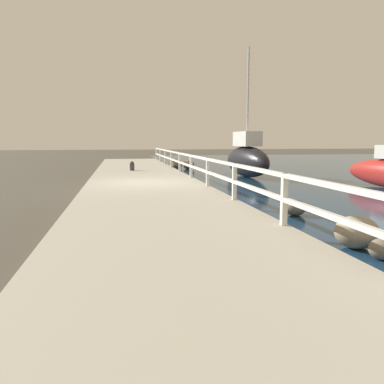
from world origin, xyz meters
TOP-DOWN VIEW (x-y plane):
  - ground_plane at (0.00, 0.00)m, footprint 120.00×120.00m
  - dock_walkway at (0.00, 0.00)m, footprint 4.15×36.00m
  - railing at (1.97, -0.00)m, footprint 0.10×32.50m
  - boulder_mid_strip at (2.78, 11.78)m, footprint 0.68×0.62m
  - boulder_upstream at (2.69, 9.85)m, footprint 0.64×0.57m
  - boulder_water_edge at (2.89, -8.79)m, footprint 0.42×0.38m
  - boulder_downstream at (3.11, -5.52)m, footprint 0.50×0.45m
  - boulder_near_dock at (3.26, 9.09)m, footprint 0.74×0.67m
  - boulder_far_strip at (2.87, -8.18)m, footprint 0.72×0.65m
  - mooring_bollard at (-0.27, 5.64)m, footprint 0.24×0.24m
  - sailboat_black at (5.13, 3.71)m, footprint 1.34×4.68m

SIDE VIEW (x-z plane):
  - ground_plane at x=0.00m, z-range 0.00..0.00m
  - dock_walkway at x=0.00m, z-range 0.00..0.24m
  - boulder_water_edge at x=2.89m, z-range 0.00..0.32m
  - boulder_downstream at x=3.11m, z-range 0.00..0.37m
  - boulder_upstream at x=2.69m, z-range 0.00..0.48m
  - boulder_mid_strip at x=2.78m, z-range 0.00..0.51m
  - boulder_far_strip at x=2.87m, z-range 0.00..0.54m
  - boulder_near_dock at x=3.26m, z-range 0.00..0.55m
  - mooring_bollard at x=-0.27m, z-range 0.24..0.70m
  - sailboat_black at x=5.13m, z-range -2.15..3.89m
  - railing at x=1.97m, z-range 0.41..1.34m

